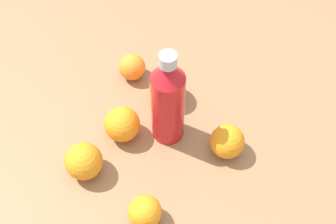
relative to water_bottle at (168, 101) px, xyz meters
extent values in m
plane|color=olive|center=(0.02, -0.01, -0.12)|extent=(2.40, 2.40, 0.00)
cylinder|color=red|center=(0.00, 0.00, -0.02)|extent=(0.07, 0.07, 0.20)
cone|color=red|center=(0.00, 0.00, 0.09)|extent=(0.07, 0.07, 0.04)
cylinder|color=#B2B7BF|center=(0.00, 0.00, 0.13)|extent=(0.04, 0.04, 0.03)
sphere|color=orange|center=(0.03, 0.19, -0.09)|extent=(0.07, 0.07, 0.07)
sphere|color=orange|center=(0.08, -0.12, -0.08)|extent=(0.08, 0.08, 0.08)
sphere|color=orange|center=(-0.21, 0.02, -0.08)|extent=(0.08, 0.08, 0.08)
sphere|color=orange|center=(-0.16, -0.15, -0.09)|extent=(0.07, 0.07, 0.07)
sphere|color=orange|center=(0.06, 0.08, -0.08)|extent=(0.08, 0.08, 0.08)
sphere|color=orange|center=(-0.09, 0.06, -0.08)|extent=(0.08, 0.08, 0.08)
camera|label=1|loc=(-0.36, -0.49, 0.83)|focal=51.83mm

